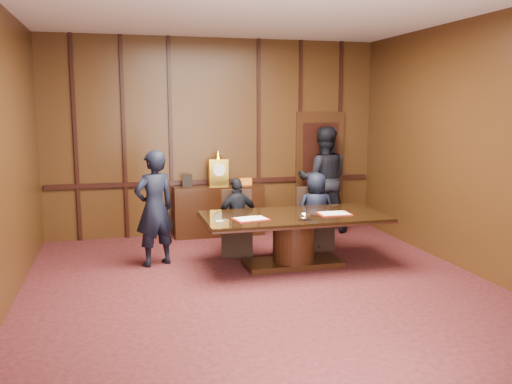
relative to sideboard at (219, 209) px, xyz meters
The scene contains 13 objects.
room 3.36m from the sideboard, 88.80° to the right, with size 7.00×7.04×3.50m.
sideboard is the anchor object (origin of this frame).
conference_table 2.27m from the sideboard, 72.18° to the right, with size 2.62×1.32×0.76m.
folder_left 2.35m from the sideboard, 89.67° to the right, with size 0.51×0.41×0.02m.
folder_right 2.62m from the sideboard, 60.67° to the right, with size 0.47×0.35×0.02m.
inkstand 2.72m from the sideboard, 75.10° to the right, with size 0.20×0.14×0.12m.
notepad 2.43m from the sideboard, 100.44° to the right, with size 0.10×0.07×0.01m, color #ECD673.
chair_left 1.30m from the sideboard, 87.76° to the right, with size 0.57×0.57×0.99m.
chair_right 1.87m from the sideboard, 43.73° to the right, with size 0.53×0.53×0.99m.
signatory_left 1.37m from the sideboard, 88.13° to the right, with size 0.71×0.30×1.21m, color black.
signatory_right 1.92m from the sideboard, 45.33° to the right, with size 0.62×0.40×1.26m, color black.
witness_left 2.07m from the sideboard, 127.64° to the right, with size 0.62×0.40×1.69m, color black.
witness_right 2.00m from the sideboard, ahead, with size 0.94×0.74×1.94m, color black.
Camera 1 is at (-1.75, -6.16, 2.30)m, focal length 38.00 mm.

